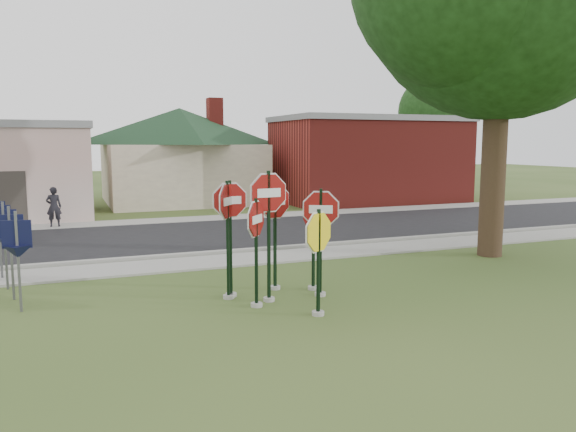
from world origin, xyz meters
name	(u,v)px	position (x,y,z in m)	size (l,w,h in m)	color
ground	(304,319)	(0.00, 0.00, 0.00)	(120.00, 120.00, 0.00)	#324A1B
sidewalk_near	(226,261)	(0.00, 5.50, 0.03)	(60.00, 1.60, 0.06)	gray
road	(192,236)	(0.00, 10.00, 0.02)	(60.00, 7.00, 0.04)	black
sidewalk_far	(170,220)	(0.00, 14.30, 0.03)	(60.00, 1.60, 0.06)	gray
curb	(217,253)	(0.00, 6.50, 0.07)	(60.00, 0.20, 0.14)	gray
stop_sign_center	(269,215)	(-0.20, 1.38, 1.82)	(1.14, 0.24, 2.86)	#999790
stop_sign_yellow	(319,249)	(0.35, 0.11, 1.30)	(0.96, 0.56, 2.18)	#999790
stop_sign_left	(256,239)	(-0.57, 1.09, 1.40)	(0.70, 0.78, 2.32)	#999790
stop_sign_right	(321,227)	(0.97, 1.35, 1.51)	(0.98, 0.52, 2.45)	#999790
stop_sign_back_right	(275,220)	(0.25, 2.23, 1.60)	(1.08, 0.29, 2.57)	#999790
stop_sign_back_left	(230,222)	(-0.85, 2.02, 1.63)	(1.05, 0.24, 2.63)	#999790
stop_sign_far_right	(313,229)	(1.05, 1.88, 1.40)	(0.24, 1.14, 2.30)	#999790
stop_sign_far_left	(228,223)	(-0.94, 1.88, 1.64)	(0.68, 0.84, 2.63)	#999790
route_sign_row	(4,236)	(-5.40, 4.50, 1.22)	(1.43, 4.63, 2.00)	#59595E
building_house	(180,136)	(2.00, 22.00, 3.65)	(11.60, 11.60, 6.20)	beige
building_brick	(369,159)	(12.00, 18.50, 2.40)	(10.20, 6.20, 4.75)	maroon
bg_tree_right	(436,112)	(22.00, 26.00, 5.58)	(5.60, 5.60, 8.40)	#301F15
pedestrian	(54,207)	(-4.52, 14.05, 0.84)	(0.57, 0.37, 1.56)	black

